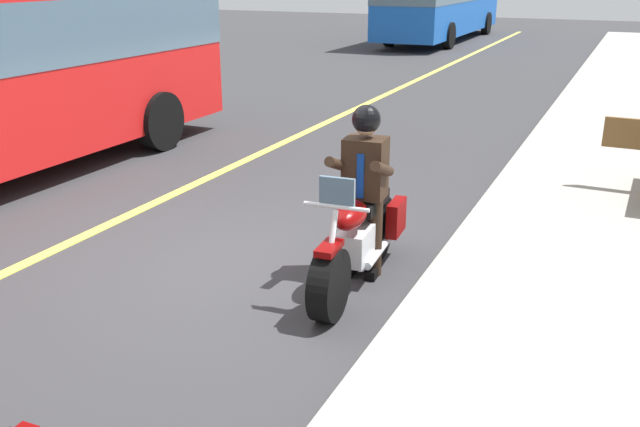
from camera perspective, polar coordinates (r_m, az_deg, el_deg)
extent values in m
plane|color=#333335|center=(7.39, -7.36, -4.26)|extent=(80.00, 80.00, 0.00)
cube|color=#E5DB4C|center=(8.56, -18.84, -1.77)|extent=(60.00, 0.16, 0.01)
cylinder|color=black|center=(6.14, 0.75, -5.88)|extent=(0.67, 0.25, 0.66)
cylinder|color=black|center=(7.50, 4.71, -1.08)|extent=(0.67, 0.25, 0.66)
cube|color=silver|center=(6.80, 3.01, -2.46)|extent=(0.58, 0.32, 0.32)
ellipsoid|color=#720505|center=(6.49, 2.53, -0.14)|extent=(0.58, 0.32, 0.24)
cube|color=black|center=(7.00, 3.91, 0.98)|extent=(0.72, 0.33, 0.12)
cube|color=#720505|center=(7.35, 6.28, -0.32)|extent=(0.41, 0.15, 0.36)
cube|color=#720505|center=(7.46, 3.01, 0.08)|extent=(0.41, 0.15, 0.36)
cylinder|color=silver|center=(6.04, 0.82, -3.49)|extent=(0.35, 0.08, 0.76)
cylinder|color=silver|center=(6.04, 1.34, 0.57)|extent=(0.08, 0.60, 0.04)
cube|color=#720505|center=(5.99, 0.76, -2.85)|extent=(0.37, 0.19, 0.06)
cylinder|color=silver|center=(7.08, 4.95, -2.97)|extent=(0.90, 0.15, 0.08)
cube|color=slate|center=(6.02, 1.42, 1.70)|extent=(0.06, 0.32, 0.28)
cylinder|color=black|center=(6.99, 4.56, -1.86)|extent=(0.14, 0.14, 0.84)
cube|color=black|center=(7.08, 4.34, -4.82)|extent=(0.27, 0.13, 0.10)
cylinder|color=black|center=(7.05, 2.68, -1.62)|extent=(0.14, 0.14, 0.84)
cube|color=black|center=(7.14, 2.49, -4.55)|extent=(0.27, 0.13, 0.10)
cube|color=black|center=(6.80, 3.74, 3.76)|extent=(0.35, 0.42, 0.60)
cube|color=navy|center=(6.66, 3.34, 3.08)|extent=(0.03, 0.07, 0.44)
cylinder|color=black|center=(6.56, 5.14, 3.68)|extent=(0.56, 0.14, 0.28)
cylinder|color=black|center=(6.68, 1.50, 4.05)|extent=(0.56, 0.14, 0.28)
sphere|color=tan|center=(6.69, 3.82, 7.31)|extent=(0.22, 0.22, 0.22)
sphere|color=black|center=(6.68, 3.83, 7.73)|extent=(0.28, 0.28, 0.28)
cube|color=slate|center=(14.23, -12.74, 15.22)|extent=(0.06, 2.40, 1.90)
cylinder|color=black|center=(13.78, -21.09, 7.96)|extent=(1.00, 0.30, 1.00)
cylinder|color=black|center=(12.21, -13.03, 7.41)|extent=(1.00, 0.30, 1.00)
cylinder|color=black|center=(35.03, 9.54, 15.27)|extent=(1.00, 0.30, 1.00)
cylinder|color=black|center=(34.47, 13.51, 14.95)|extent=(1.00, 0.30, 1.00)
cylinder|color=black|center=(28.55, 5.73, 14.52)|extent=(1.00, 0.30, 1.00)
cylinder|color=black|center=(27.86, 10.54, 14.17)|extent=(1.00, 0.30, 1.00)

